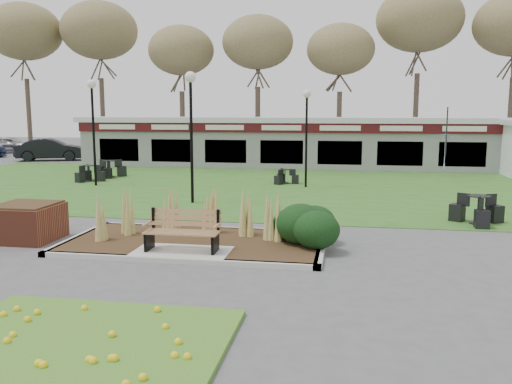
% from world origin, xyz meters
% --- Properties ---
extents(ground, '(100.00, 100.00, 0.00)m').
position_xyz_m(ground, '(0.00, 0.00, 0.00)').
color(ground, '#515154').
rests_on(ground, ground).
extents(lawn, '(34.00, 16.00, 0.02)m').
position_xyz_m(lawn, '(0.00, 12.00, 0.01)').
color(lawn, '#27611E').
rests_on(lawn, ground).
extents(flower_bed, '(4.20, 3.00, 0.16)m').
position_xyz_m(flower_bed, '(0.00, -4.60, 0.07)').
color(flower_bed, '#377421').
rests_on(flower_bed, ground).
extents(planting_bed, '(6.75, 3.40, 1.27)m').
position_xyz_m(planting_bed, '(1.27, 1.35, 0.37)').
color(planting_bed, '#342815').
rests_on(planting_bed, ground).
extents(park_bench, '(1.70, 0.66, 0.93)m').
position_xyz_m(park_bench, '(0.00, 0.25, 0.59)').
color(park_bench, '#A37E49').
rests_on(park_bench, ground).
extents(brick_planter, '(1.50, 1.50, 0.95)m').
position_xyz_m(brick_planter, '(-4.40, 1.00, 0.48)').
color(brick_planter, brown).
rests_on(brick_planter, ground).
extents(food_pavilion, '(24.60, 3.40, 2.90)m').
position_xyz_m(food_pavilion, '(0.00, 19.96, 1.48)').
color(food_pavilion, gray).
rests_on(food_pavilion, ground).
extents(tree_backdrop, '(47.24, 5.24, 10.36)m').
position_xyz_m(tree_backdrop, '(0.00, 28.00, 8.36)').
color(tree_backdrop, '#47382B').
rests_on(tree_backdrop, ground).
extents(lamp_post_mid_left, '(0.39, 0.39, 4.64)m').
position_xyz_m(lamp_post_mid_left, '(-1.80, 7.11, 3.38)').
color(lamp_post_mid_left, black).
rests_on(lamp_post_mid_left, ground).
extents(lamp_post_far_right, '(0.35, 0.35, 4.17)m').
position_xyz_m(lamp_post_far_right, '(1.90, 11.76, 3.04)').
color(lamp_post_far_right, black).
rests_on(lamp_post_far_right, ground).
extents(lamp_post_far_left, '(0.38, 0.38, 4.61)m').
position_xyz_m(lamp_post_far_left, '(-7.29, 10.73, 3.36)').
color(lamp_post_far_left, black).
rests_on(lamp_post_far_left, ground).
extents(bistro_set_a, '(1.28, 1.39, 0.74)m').
position_xyz_m(bistro_set_a, '(-8.24, 12.04, 0.27)').
color(bistro_set_a, black).
rests_on(bistro_set_a, ground).
extents(bistro_set_b, '(1.51, 1.50, 0.83)m').
position_xyz_m(bistro_set_b, '(-7.97, 13.67, 0.30)').
color(bistro_set_b, black).
rests_on(bistro_set_b, ground).
extents(bistro_set_c, '(1.57, 1.39, 0.83)m').
position_xyz_m(bistro_set_c, '(7.46, 5.00, 0.30)').
color(bistro_set_c, black).
rests_on(bistro_set_c, ground).
extents(bistro_set_d, '(1.06, 1.21, 0.64)m').
position_xyz_m(bistro_set_d, '(0.87, 12.79, 0.23)').
color(bistro_set_d, black).
rests_on(bistro_set_d, ground).
extents(patio_umbrella, '(2.44, 2.46, 2.34)m').
position_xyz_m(patio_umbrella, '(8.00, 14.10, 1.48)').
color(patio_umbrella, black).
rests_on(patio_umbrella, ground).
extents(car_silver, '(4.11, 2.27, 1.32)m').
position_xyz_m(car_silver, '(-22.34, 27.00, 0.66)').
color(car_silver, '#B1B0B5').
rests_on(car_silver, ground).
extents(car_black, '(4.66, 2.93, 1.45)m').
position_xyz_m(car_black, '(-15.75, 21.60, 0.73)').
color(car_black, black).
rests_on(car_black, ground).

